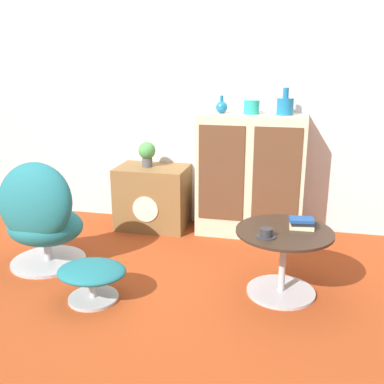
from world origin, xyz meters
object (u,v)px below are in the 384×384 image
Objects in this scene: tv_console at (153,197)px; egg_chair at (41,216)px; book_stack at (302,223)px; vase_inner_left at (252,107)px; potted_plant at (147,152)px; vase_leftmost at (222,107)px; vase_inner_right at (285,106)px; coffee_table at (283,255)px; teacup at (266,233)px; sideboard at (250,175)px; ottoman at (92,275)px.

tv_console is 0.76× the size of egg_chair.
egg_chair is 1.86m from book_stack.
tv_console is 4.74× the size of vase_inner_left.
egg_chair is 3.67× the size of potted_plant.
book_stack is at bearing -35.56° from tv_console.
vase_leftmost is (0.62, 0.03, 0.83)m from tv_console.
vase_inner_right reaches higher than potted_plant.
teacup reaches higher than coffee_table.
potted_plant is (-0.66, -0.03, -0.41)m from vase_leftmost.
sideboard is at bearing -179.15° from vase_inner_right.
vase_leftmost is 0.67× the size of vase_inner_right.
vase_leftmost is 0.84× the size of book_stack.
ottoman is 3.56× the size of teacup.
vase_inner_right is at bearing 1.63° from potted_plant.
sideboard is 1.75m from egg_chair.
vase_leftmost is 0.78m from potted_plant.
vase_leftmost is at bearing 179.16° from sideboard.
vase_inner_right is 1.26m from potted_plant.
vase_inner_right reaches higher than sideboard.
book_stack is (1.29, 0.42, 0.31)m from ottoman.
tv_console is at bearing 144.44° from book_stack.
tv_console is at bearing -176.80° from vase_leftmost.
tv_console is 2.87× the size of vase_inner_right.
vase_inner_left is 0.75× the size of book_stack.
tv_console reaches higher than teacup.
teacup is at bearing -137.14° from book_stack.
vase_inner_right reaches higher than book_stack.
vase_inner_left is 0.60× the size of vase_inner_right.
coffee_table is at bearing -148.50° from book_stack.
ottoman is at bearing -128.75° from vase_inner_right.
egg_chair is 1.14m from potted_plant.
vase_inner_left reaches higher than potted_plant.
vase_inner_left is (0.87, 0.03, 0.83)m from tv_console.
ottoman is 1.88m from vase_inner_left.
egg_chair is at bearing -144.37° from vase_inner_left.
sideboard reaches higher than ottoman.
vase_inner_left reaches higher than sideboard.
potted_plant reaches higher than teacup.
coffee_table is (1.75, -0.02, -0.12)m from egg_chair.
sideboard is 1.67m from ottoman.
teacup is 0.29m from book_stack.
coffee_table is (0.33, -1.04, -0.25)m from sideboard.
coffee_table is 1.46m from vase_leftmost.
vase_inner_right is (1.69, 1.01, 0.74)m from egg_chair.
potted_plant is (-0.04, 0.00, 0.41)m from tv_console.
vase_inner_right is at bearing 87.97° from teacup.
vase_leftmost is at bearing 2.92° from potted_plant.
vase_inner_left is 1.36m from teacup.
coffee_table is at bearing -71.95° from vase_inner_left.
book_stack is (1.86, 0.04, 0.09)m from egg_chair.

